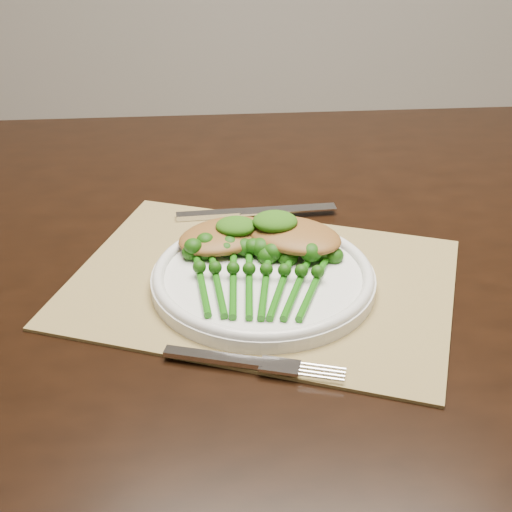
{
  "coord_description": "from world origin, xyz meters",
  "views": [
    {
      "loc": [
        -0.08,
        -0.67,
        1.18
      ],
      "look_at": [
        -0.09,
        0.01,
        0.78
      ],
      "focal_mm": 50.0,
      "sensor_mm": 36.0,
      "label": 1
    }
  ],
  "objects_px": {
    "broccolini_bundle": "(257,285)",
    "dinner_plate": "(263,277)",
    "dining_table": "(318,443)",
    "placemat": "(262,282)",
    "chicken_fillet_left": "(225,236)"
  },
  "relations": [
    {
      "from": "chicken_fillet_left",
      "to": "broccolini_bundle",
      "type": "bearing_deg",
      "value": -99.06
    },
    {
      "from": "chicken_fillet_left",
      "to": "placemat",
      "type": "bearing_deg",
      "value": -83.88
    },
    {
      "from": "broccolini_bundle",
      "to": "dining_table",
      "type": "bearing_deg",
      "value": 64.47
    },
    {
      "from": "dinner_plate",
      "to": "broccolini_bundle",
      "type": "relative_size",
      "value": 1.48
    },
    {
      "from": "dinner_plate",
      "to": "broccolini_bundle",
      "type": "height_order",
      "value": "broccolini_bundle"
    },
    {
      "from": "chicken_fillet_left",
      "to": "dinner_plate",
      "type": "bearing_deg",
      "value": -87.2
    },
    {
      "from": "dining_table",
      "to": "chicken_fillet_left",
      "type": "height_order",
      "value": "chicken_fillet_left"
    },
    {
      "from": "dining_table",
      "to": "dinner_plate",
      "type": "height_order",
      "value": "dinner_plate"
    },
    {
      "from": "dinner_plate",
      "to": "placemat",
      "type": "bearing_deg",
      "value": 100.46
    },
    {
      "from": "placemat",
      "to": "chicken_fillet_left",
      "type": "xyz_separation_m",
      "value": [
        -0.04,
        0.06,
        0.03
      ]
    },
    {
      "from": "placemat",
      "to": "dinner_plate",
      "type": "relative_size",
      "value": 1.69
    },
    {
      "from": "dining_table",
      "to": "placemat",
      "type": "bearing_deg",
      "value": -129.75
    },
    {
      "from": "broccolini_bundle",
      "to": "dinner_plate",
      "type": "bearing_deg",
      "value": 80.65
    },
    {
      "from": "placemat",
      "to": "chicken_fillet_left",
      "type": "distance_m",
      "value": 0.08
    },
    {
      "from": "chicken_fillet_left",
      "to": "broccolini_bundle",
      "type": "relative_size",
      "value": 0.69
    }
  ]
}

